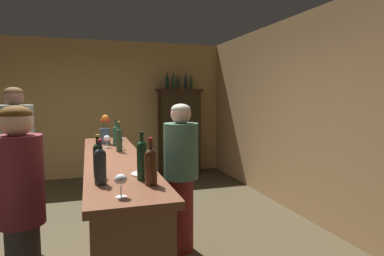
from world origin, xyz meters
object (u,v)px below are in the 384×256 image
at_px(display_bottle_midleft, 173,82).
at_px(wine_bottle_malbec, 119,139).
at_px(display_cabinet, 179,130).
at_px(wine_bottle_pinot, 151,165).
at_px(display_bottle_midright, 186,82).
at_px(wine_bottle_rose, 116,134).
at_px(bar_counter, 115,211).
at_px(flower_arrangement, 105,130).
at_px(display_bottle_right, 191,82).
at_px(display_bottle_left, 167,82).
at_px(wine_bottle_chardonnay, 98,158).
at_px(patron_in_navy, 21,209).
at_px(wine_bottle_syrah, 100,164).
at_px(display_bottle_center, 178,83).
at_px(wine_glass_front, 120,140).
at_px(wine_glass_rear, 107,139).
at_px(bartender, 181,171).
at_px(cheese_plate, 144,174).
at_px(patron_by_cabinet, 17,159).
at_px(wine_bottle_merlot, 142,158).
at_px(wine_glass_mid, 121,181).

bearing_deg(display_bottle_midleft, wine_bottle_malbec, -113.71).
distance_m(display_cabinet, wine_bottle_pinot, 4.73).
bearing_deg(display_bottle_midright, wine_bottle_rose, -120.95).
distance_m(bar_counter, display_bottle_midright, 4.07).
xyz_separation_m(bar_counter, display_bottle_midleft, (1.46, 3.42, 1.38)).
bearing_deg(wine_bottle_pinot, flower_arrangement, 95.29).
bearing_deg(display_bottle_right, display_bottle_left, -180.00).
height_order(wine_bottle_malbec, wine_bottle_chardonnay, wine_bottle_malbec).
bearing_deg(display_cabinet, wine_bottle_rose, -118.66).
bearing_deg(display_bottle_midright, bar_counter, -116.70).
xyz_separation_m(display_bottle_midright, patron_in_navy, (-2.39, -4.19, -1.03)).
distance_m(wine_bottle_syrah, display_bottle_center, 4.76).
distance_m(wine_bottle_malbec, wine_glass_front, 0.14).
xyz_separation_m(wine_bottle_pinot, wine_glass_rear, (-0.18, 1.66, -0.04)).
xyz_separation_m(bar_counter, bartender, (0.68, 0.09, 0.32)).
bearing_deg(wine_bottle_syrah, display_bottle_center, 68.63).
distance_m(display_bottle_left, bartender, 3.55).
xyz_separation_m(wine_bottle_pinot, wine_bottle_chardonnay, (-0.32, 0.33, 0.00)).
bearing_deg(patron_in_navy, bartender, -15.31).
xyz_separation_m(wine_glass_rear, patron_in_navy, (-0.64, -1.35, -0.27)).
relative_size(wine_bottle_syrah, display_bottle_midright, 0.92).
xyz_separation_m(flower_arrangement, display_bottle_center, (1.59, 2.52, 0.67)).
xyz_separation_m(wine_bottle_chardonnay, cheese_plate, (0.32, -0.04, -0.13)).
distance_m(wine_bottle_chardonnay, wine_glass_rear, 1.34).
distance_m(display_bottle_right, bartender, 3.68).
distance_m(wine_bottle_chardonnay, patron_in_navy, 0.59).
distance_m(wine_bottle_malbec, display_bottle_midleft, 3.51).
bearing_deg(patron_in_navy, display_cabinet, 14.02).
bearing_deg(flower_arrangement, display_bottle_midright, 55.15).
bearing_deg(wine_bottle_pinot, wine_glass_rear, 96.29).
height_order(patron_in_navy, bartender, patron_in_navy).
xyz_separation_m(cheese_plate, display_bottle_left, (1.17, 4.21, 0.84)).
bearing_deg(patron_by_cabinet, display_bottle_center, 104.05).
bearing_deg(cheese_plate, wine_glass_rear, 97.77).
distance_m(wine_bottle_pinot, wine_bottle_chardonnay, 0.46).
height_order(wine_bottle_merlot, flower_arrangement, flower_arrangement).
height_order(display_bottle_left, bartender, display_bottle_left).
xyz_separation_m(wine_bottle_pinot, wine_glass_front, (-0.05, 1.49, -0.03)).
xyz_separation_m(display_bottle_left, display_bottle_midright, (0.39, 0.00, 0.00)).
relative_size(display_cabinet, wine_bottle_rose, 5.77).
bearing_deg(display_bottle_right, display_bottle_center, -180.00).
distance_m(patron_in_navy, bartender, 1.60).
xyz_separation_m(wine_bottle_rose, patron_by_cabinet, (-1.04, 0.09, -0.24)).
bearing_deg(wine_glass_mid, patron_by_cabinet, 113.77).
distance_m(display_bottle_center, bartender, 3.60).
xyz_separation_m(wine_glass_rear, display_bottle_right, (1.87, 2.84, 0.75)).
relative_size(wine_bottle_chardonnay, patron_by_cabinet, 0.17).
bearing_deg(bar_counter, wine_glass_rear, 93.06).
xyz_separation_m(wine_bottle_rose, display_bottle_right, (1.76, 2.74, 0.71)).
relative_size(wine_glass_front, display_bottle_right, 0.43).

